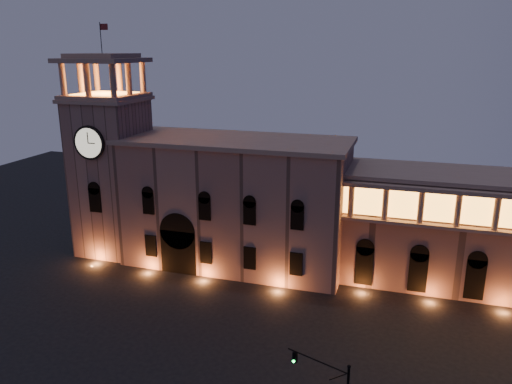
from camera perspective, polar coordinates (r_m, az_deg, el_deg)
ground at (r=52.99m, az=-8.43°, el=-17.37°), size 160.00×160.00×0.00m
government_building at (r=68.38m, az=-2.44°, el=-1.17°), size 30.80×12.80×17.60m
clock_tower at (r=74.66m, az=-16.18°, el=2.65°), size 9.80×9.80×32.40m
colonnade_wing at (r=68.13m, az=26.42°, el=-4.25°), size 40.60×11.50×14.50m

